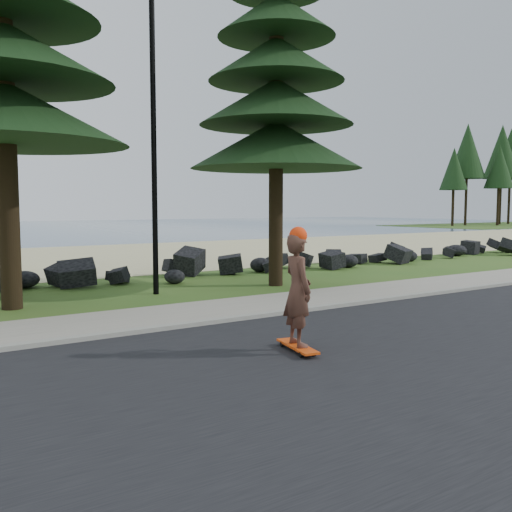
# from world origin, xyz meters

# --- Properties ---
(ground) EXTENTS (160.00, 160.00, 0.00)m
(ground) POSITION_xyz_m (0.00, 0.00, 0.00)
(ground) COLOR #315A1C
(ground) RESTS_ON ground
(road) EXTENTS (160.00, 7.00, 0.02)m
(road) POSITION_xyz_m (0.00, -4.50, 0.01)
(road) COLOR black
(road) RESTS_ON ground
(kerb) EXTENTS (160.00, 0.20, 0.10)m
(kerb) POSITION_xyz_m (0.00, -0.90, 0.05)
(kerb) COLOR gray
(kerb) RESTS_ON ground
(sidewalk) EXTENTS (160.00, 2.00, 0.08)m
(sidewalk) POSITION_xyz_m (0.00, 0.20, 0.04)
(sidewalk) COLOR gray
(sidewalk) RESTS_ON ground
(beach_sand) EXTENTS (160.00, 15.00, 0.01)m
(beach_sand) POSITION_xyz_m (0.00, 14.50, 0.01)
(beach_sand) COLOR tan
(beach_sand) RESTS_ON ground
(seawall_boulders) EXTENTS (60.00, 2.40, 1.10)m
(seawall_boulders) POSITION_xyz_m (0.00, 5.60, 0.00)
(seawall_boulders) COLOR black
(seawall_boulders) RESTS_ON ground
(lamp_post) EXTENTS (0.25, 0.14, 8.14)m
(lamp_post) POSITION_xyz_m (0.00, 3.20, 4.13)
(lamp_post) COLOR black
(lamp_post) RESTS_ON ground
(skateboarder) EXTENTS (0.54, 1.06, 1.92)m
(skateboarder) POSITION_xyz_m (-0.61, -3.47, 0.97)
(skateboarder) COLOR #E9470D
(skateboarder) RESTS_ON ground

